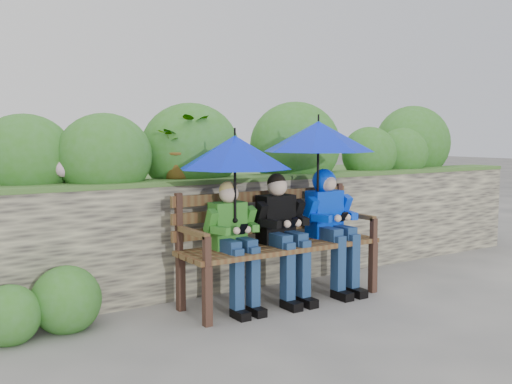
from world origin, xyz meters
TOP-DOWN VIEW (x-y plane):
  - ground at (0.00, 0.00)m, footprint 60.00×60.00m
  - garden_backdrop at (0.02, 1.59)m, footprint 8.00×2.86m
  - park_bench at (0.25, 0.15)m, footprint 1.81×0.53m
  - boy_left at (-0.23, 0.08)m, footprint 0.42×0.49m
  - boy_middle at (0.25, 0.07)m, footprint 0.46×0.53m
  - boy_right at (0.79, 0.08)m, footprint 0.47×0.57m
  - umbrella_left at (-0.21, 0.08)m, footprint 0.92×0.92m
  - umbrella_right at (0.68, 0.14)m, footprint 0.99×0.99m

SIDE VIEW (x-z plane):
  - ground at x=0.00m, z-range 0.00..0.00m
  - park_bench at x=0.25m, z-range 0.07..1.02m
  - boy_left at x=-0.23m, z-range 0.08..1.13m
  - boy_middle at x=0.25m, z-range 0.08..1.17m
  - garden_backdrop at x=0.02m, z-range -0.28..1.55m
  - boy_right at x=0.79m, z-range 0.12..1.23m
  - umbrella_left at x=-0.21m, z-range 0.90..1.66m
  - umbrella_right at x=0.68m, z-range 0.97..1.84m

